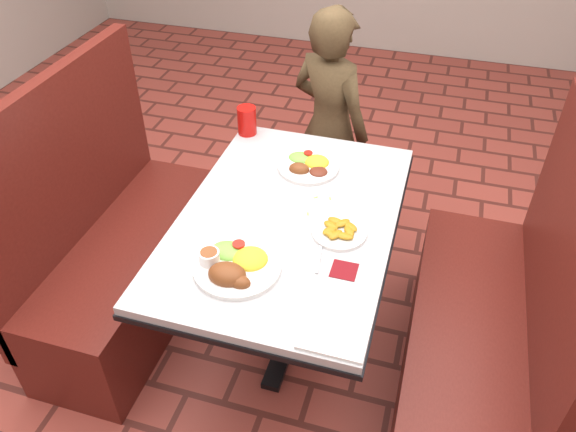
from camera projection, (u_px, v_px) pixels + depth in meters
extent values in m
plane|color=#9D3E33|center=(288.00, 341.00, 2.60)|extent=(7.00, 7.00, 0.00)
cube|color=silver|center=(288.00, 220.00, 2.14)|extent=(0.80, 1.20, 0.03)
cube|color=black|center=(288.00, 225.00, 2.16)|extent=(0.81, 1.21, 0.02)
cylinder|color=black|center=(288.00, 288.00, 2.38)|extent=(0.10, 0.10, 0.69)
cube|color=black|center=(288.00, 339.00, 2.60)|extent=(0.55, 0.08, 0.03)
cube|color=black|center=(288.00, 339.00, 2.60)|extent=(0.08, 0.55, 0.03)
cube|color=#5E1C15|center=(135.00, 274.00, 2.63)|extent=(0.45, 1.20, 0.45)
cube|color=#5E1C15|center=(69.00, 184.00, 2.38)|extent=(0.06, 1.20, 0.95)
cube|color=#5E1C15|center=(463.00, 348.00, 2.30)|extent=(0.45, 1.20, 0.45)
cube|color=#5E1C15|center=(555.00, 277.00, 1.95)|extent=(0.06, 1.20, 0.95)
imported|color=brown|center=(329.00, 128.00, 2.89)|extent=(0.54, 0.46, 1.25)
cylinder|color=white|center=(237.00, 267.00, 1.90)|extent=(0.30, 0.30, 0.02)
ellipsoid|color=yellow|center=(250.00, 253.00, 1.90)|extent=(0.12, 0.12, 0.06)
ellipsoid|color=#89CE52|center=(227.00, 247.00, 1.94)|extent=(0.12, 0.10, 0.04)
cylinder|color=red|center=(239.00, 244.00, 1.95)|extent=(0.04, 0.04, 0.01)
ellipsoid|color=brown|center=(227.00, 269.00, 1.83)|extent=(0.13, 0.10, 0.08)
ellipsoid|color=brown|center=(239.00, 278.00, 1.82)|extent=(0.07, 0.05, 0.05)
cylinder|color=white|center=(209.00, 257.00, 1.90)|extent=(0.07, 0.07, 0.04)
cylinder|color=brown|center=(209.00, 252.00, 1.88)|extent=(0.06, 0.06, 0.01)
cylinder|color=white|center=(308.00, 167.00, 2.37)|extent=(0.26, 0.26, 0.02)
ellipsoid|color=yellow|center=(317.00, 158.00, 2.37)|extent=(0.10, 0.10, 0.05)
ellipsoid|color=#89CE52|center=(301.00, 155.00, 2.40)|extent=(0.10, 0.09, 0.03)
cylinder|color=red|center=(308.00, 153.00, 2.41)|extent=(0.04, 0.04, 0.01)
ellipsoid|color=maroon|center=(319.00, 169.00, 2.32)|extent=(0.08, 0.08, 0.03)
ellipsoid|color=brown|center=(299.00, 165.00, 2.33)|extent=(0.09, 0.07, 0.05)
cylinder|color=white|center=(339.00, 232.00, 2.05)|extent=(0.20, 0.20, 0.01)
cube|color=maroon|center=(344.00, 270.00, 1.90)|extent=(0.09, 0.09, 0.00)
cube|color=#BDBCC1|center=(319.00, 258.00, 1.94)|extent=(0.03, 0.14, 0.00)
cylinder|color=red|center=(247.00, 120.00, 2.57)|extent=(0.09, 0.09, 0.13)
cube|color=white|center=(334.00, 336.00, 1.68)|extent=(0.21, 0.15, 0.01)
cube|color=silver|center=(241.00, 275.00, 1.88)|extent=(0.04, 0.15, 0.00)
cube|color=silver|center=(235.00, 279.00, 1.86)|extent=(0.02, 0.14, 0.00)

